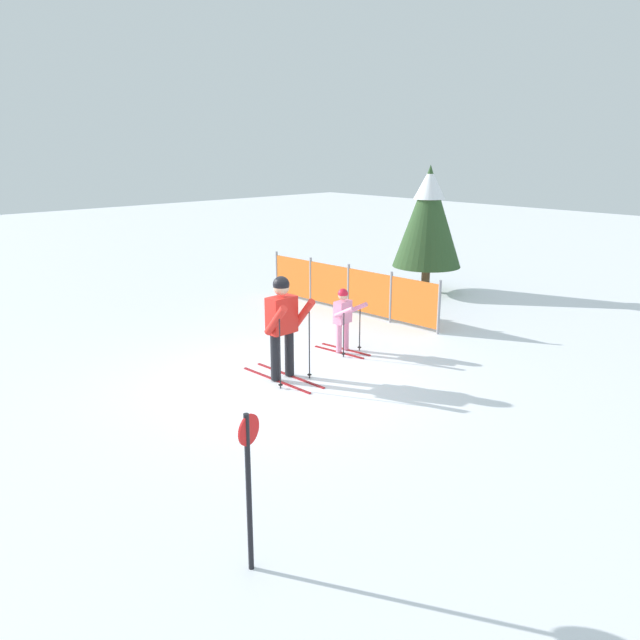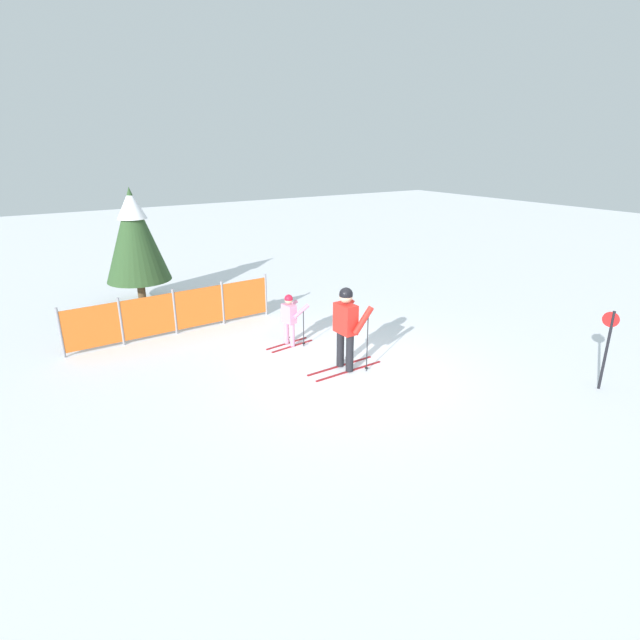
{
  "view_description": "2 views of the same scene",
  "coord_description": "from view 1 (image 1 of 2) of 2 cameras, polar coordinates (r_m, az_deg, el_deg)",
  "views": [
    {
      "loc": [
        7.34,
        -5.92,
        3.69
      ],
      "look_at": [
        -0.18,
        1.08,
        0.81
      ],
      "focal_mm": 35.0,
      "sensor_mm": 36.0,
      "label": 1
    },
    {
      "loc": [
        -5.51,
        -7.28,
        4.31
      ],
      "look_at": [
        -0.26,
        0.86,
        0.88
      ],
      "focal_mm": 28.0,
      "sensor_mm": 36.0,
      "label": 2
    }
  ],
  "objects": [
    {
      "name": "trail_marker",
      "position": [
        5.6,
        -6.52,
        -13.95
      ],
      "size": [
        0.1,
        0.27,
        1.52
      ],
      "color": "black",
      "rests_on": "ground_plane"
    },
    {
      "name": "ground_plane",
      "position": [
        10.13,
        -3.81,
        -5.74
      ],
      "size": [
        60.0,
        60.0,
        0.0
      ],
      "primitive_type": "plane",
      "color": "white"
    },
    {
      "name": "skier_adult",
      "position": [
        9.98,
        -3.44,
        0.09
      ],
      "size": [
        1.63,
        0.73,
        1.71
      ],
      "rotation": [
        0.0,
        0.0,
        0.04
      ],
      "color": "maroon",
      "rests_on": "ground_plane"
    },
    {
      "name": "safety_fence",
      "position": [
        14.21,
        2.62,
        2.91
      ],
      "size": [
        4.98,
        0.25,
        1.11
      ],
      "rotation": [
        0.0,
        0.0,
        0.04
      ],
      "color": "gray",
      "rests_on": "ground_plane"
    },
    {
      "name": "conifer_far",
      "position": [
        16.2,
        9.89,
        9.46
      ],
      "size": [
        1.74,
        1.74,
        3.24
      ],
      "color": "#4C3823",
      "rests_on": "ground_plane"
    },
    {
      "name": "skier_child",
      "position": [
        11.39,
        2.18,
        0.47
      ],
      "size": [
        1.15,
        0.56,
        1.2
      ],
      "rotation": [
        0.0,
        0.0,
        0.13
      ],
      "color": "maroon",
      "rests_on": "ground_plane"
    }
  ]
}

